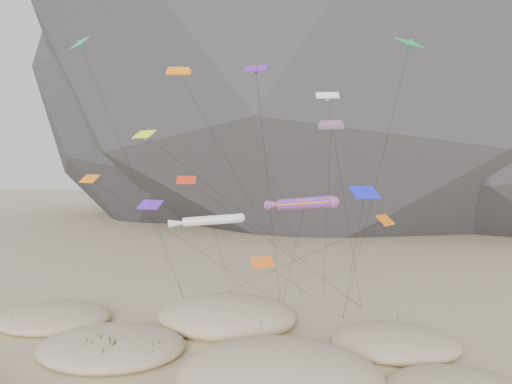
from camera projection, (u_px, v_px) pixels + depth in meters
dunes at (212, 369)px, 37.58m from camera, size 48.06×37.45×4.37m
dune_grass at (218, 369)px, 37.29m from camera, size 42.53×30.04×1.56m
kite_stakes at (291, 309)px, 54.98m from camera, size 22.70×5.56×0.30m
rainbow_tube_kite at (303, 203)px, 40.81m from camera, size 6.72×16.76×13.74m
white_tube_kite at (209, 221)px, 44.28m from camera, size 6.76×11.93×11.84m
orange_parafoil at (181, 75)px, 47.93m from camera, size 12.07×14.62×25.54m
multi_parafoil at (331, 129)px, 41.67m from camera, size 2.47×16.92×19.83m
delta_kites at (241, 145)px, 43.88m from camera, size 32.63×19.96×28.12m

